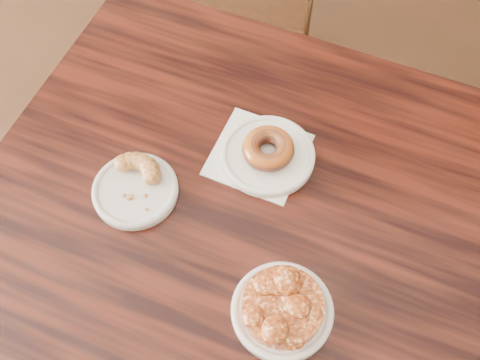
# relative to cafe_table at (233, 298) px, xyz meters

# --- Properties ---
(cafe_table) EXTENTS (1.12, 1.12, 0.75)m
(cafe_table) POSITION_rel_cafe_table_xyz_m (0.00, 0.00, 0.00)
(cafe_table) COLOR black
(cafe_table) RESTS_ON floor
(napkin) EXTENTS (0.20, 0.20, 0.00)m
(napkin) POSITION_rel_cafe_table_xyz_m (0.03, 0.14, 0.38)
(napkin) COLOR white
(napkin) RESTS_ON cafe_table
(plate_donut) EXTENTS (0.17, 0.17, 0.01)m
(plate_donut) POSITION_rel_cafe_table_xyz_m (0.05, 0.13, 0.38)
(plate_donut) COLOR white
(plate_donut) RESTS_ON napkin
(plate_cruller) EXTENTS (0.15, 0.15, 0.01)m
(plate_cruller) POSITION_rel_cafe_table_xyz_m (-0.17, 0.04, 0.38)
(plate_cruller) COLOR silver
(plate_cruller) RESTS_ON cafe_table
(plate_fritter) EXTENTS (0.16, 0.16, 0.01)m
(plate_fritter) POSITION_rel_cafe_table_xyz_m (0.10, -0.14, 0.38)
(plate_fritter) COLOR white
(plate_fritter) RESTS_ON cafe_table
(glazed_donut) EXTENTS (0.09, 0.09, 0.03)m
(glazed_donut) POSITION_rel_cafe_table_xyz_m (0.05, 0.13, 0.41)
(glazed_donut) COLOR maroon
(glazed_donut) RESTS_ON plate_donut
(apple_fritter) EXTENTS (0.17, 0.17, 0.04)m
(apple_fritter) POSITION_rel_cafe_table_xyz_m (0.10, -0.14, 0.41)
(apple_fritter) COLOR #4D1908
(apple_fritter) RESTS_ON plate_fritter
(cruller_fragment) EXTENTS (0.11, 0.11, 0.03)m
(cruller_fragment) POSITION_rel_cafe_table_xyz_m (-0.17, 0.04, 0.40)
(cruller_fragment) COLOR brown
(cruller_fragment) RESTS_ON plate_cruller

